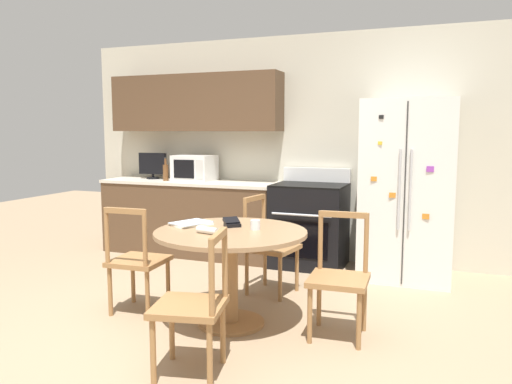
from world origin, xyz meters
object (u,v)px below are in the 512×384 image
object	(u,v)px
refrigerator	(408,190)
dining_chair_far	(269,247)
microwave	(195,168)
dining_chair_near	(194,306)
dining_chair_left	(137,261)
countertop_tv	(153,165)
counter_bottle	(166,172)
wallet	(232,223)
oven_range	(310,224)
candle_glass	(255,225)
dining_chair_right	(339,278)

from	to	relation	value
refrigerator	dining_chair_far	size ratio (longest dim) A/B	2.01
microwave	dining_chair_near	distance (m)	3.18
refrigerator	dining_chair_far	bearing A→B (deg)	-139.36
dining_chair_left	dining_chair_far	bearing A→B (deg)	42.75
countertop_tv	dining_chair_near	xyz separation A→B (m)	(2.06, -2.79, -0.64)
counter_bottle	dining_chair_near	world-z (taller)	counter_bottle
dining_chair_far	wallet	xyz separation A→B (m)	(-0.08, -0.68, 0.34)
oven_range	candle_glass	bearing A→B (deg)	-88.75
refrigerator	counter_bottle	bearing A→B (deg)	-179.86
candle_glass	counter_bottle	bearing A→B (deg)	136.92
counter_bottle	dining_chair_right	world-z (taller)	counter_bottle
counter_bottle	countertop_tv	bearing A→B (deg)	150.37
dining_chair_right	dining_chair_left	distance (m)	1.66
counter_bottle	dining_chair_right	xyz separation A→B (m)	(2.49, -1.72, -0.57)
dining_chair_right	countertop_tv	bearing A→B (deg)	-37.06
dining_chair_far	refrigerator	bearing A→B (deg)	139.80
dining_chair_right	dining_chair_far	xyz separation A→B (m)	(-0.80, 0.75, 0.00)
oven_range	wallet	bearing A→B (deg)	-96.07
oven_range	dining_chair_right	bearing A→B (deg)	-68.72
wallet	microwave	bearing A→B (deg)	125.57
counter_bottle	dining_chair_right	bearing A→B (deg)	-34.67
dining_chair_far	candle_glass	world-z (taller)	dining_chair_far
microwave	countertop_tv	xyz separation A→B (m)	(-0.61, 0.03, 0.02)
dining_chair_right	candle_glass	bearing A→B (deg)	-4.06
oven_range	candle_glass	world-z (taller)	oven_range
dining_chair_right	wallet	xyz separation A→B (m)	(-0.88, 0.07, 0.34)
microwave	countertop_tv	bearing A→B (deg)	177.40
refrigerator	oven_range	distance (m)	1.13
dining_chair_right	dining_chair_far	distance (m)	1.10
microwave	dining_chair_right	bearing A→B (deg)	-40.64
counter_bottle	wallet	size ratio (longest dim) A/B	1.63
wallet	dining_chair_left	bearing A→B (deg)	-165.61
refrigerator	oven_range	size ratio (longest dim) A/B	1.68
refrigerator	countertop_tv	size ratio (longest dim) A/B	4.81
refrigerator	countertop_tv	world-z (taller)	refrigerator
oven_range	counter_bottle	xyz separation A→B (m)	(-1.79, -0.08, 0.54)
countertop_tv	dining_chair_left	distance (m)	2.39
oven_range	countertop_tv	size ratio (longest dim) A/B	2.87
refrigerator	dining_chair_right	xyz separation A→B (m)	(-0.34, -1.73, -0.47)
refrigerator	wallet	xyz separation A→B (m)	(-1.22, -1.66, -0.13)
oven_range	candle_glass	distance (m)	1.81
countertop_tv	counter_bottle	xyz separation A→B (m)	(0.29, -0.16, -0.07)
dining_chair_left	wallet	distance (m)	0.86
candle_glass	refrigerator	bearing A→B (deg)	59.70
oven_range	candle_glass	xyz separation A→B (m)	(0.04, -1.79, 0.31)
countertop_tv	counter_bottle	world-z (taller)	countertop_tv
microwave	wallet	size ratio (longest dim) A/B	2.66
dining_chair_left	wallet	xyz separation A→B (m)	(0.77, 0.20, 0.34)
refrigerator	wallet	size ratio (longest dim) A/B	10.40
dining_chair_right	microwave	bearing A→B (deg)	-43.52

